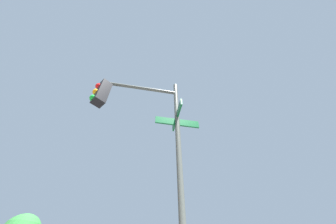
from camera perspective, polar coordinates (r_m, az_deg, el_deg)
The scene contains 1 object.
traffic_signal_near at distance 4.21m, azimuth -9.50°, elevation -2.33°, with size 1.79×2.27×5.41m.
Camera 1 is at (-9.05, -4.51, 0.93)m, focal length 18.56 mm.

